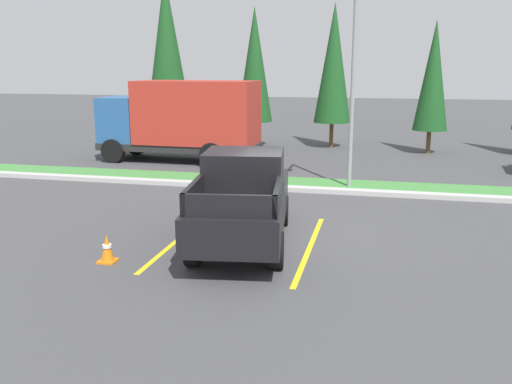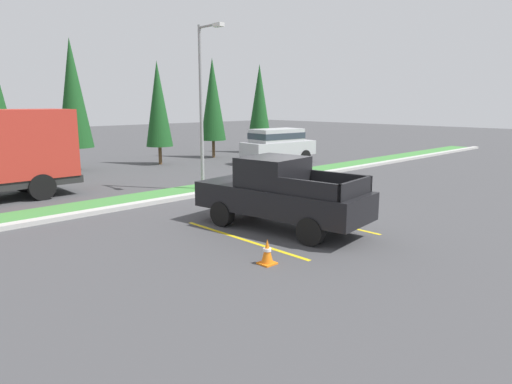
# 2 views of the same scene
# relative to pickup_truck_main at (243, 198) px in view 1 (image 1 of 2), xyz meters

# --- Properties ---
(ground_plane) EXTENTS (120.00, 120.00, 0.00)m
(ground_plane) POSITION_rel_pickup_truck_main_xyz_m (0.98, 0.48, -1.04)
(ground_plane) COLOR #424244
(parking_line_near) EXTENTS (0.12, 4.80, 0.01)m
(parking_line_near) POSITION_rel_pickup_truck_main_xyz_m (-1.54, -0.05, -1.04)
(parking_line_near) COLOR yellow
(parking_line_near) RESTS_ON ground
(parking_line_far) EXTENTS (0.12, 4.80, 0.01)m
(parking_line_far) POSITION_rel_pickup_truck_main_xyz_m (1.56, -0.05, -1.04)
(parking_line_far) COLOR yellow
(parking_line_far) RESTS_ON ground
(curb_strip) EXTENTS (56.00, 0.40, 0.15)m
(curb_strip) POSITION_rel_pickup_truck_main_xyz_m (0.98, 5.48, -0.97)
(curb_strip) COLOR #B2B2AD
(curb_strip) RESTS_ON ground
(grass_median) EXTENTS (56.00, 1.80, 0.06)m
(grass_median) POSITION_rel_pickup_truck_main_xyz_m (0.98, 6.58, -1.01)
(grass_median) COLOR #42843D
(grass_median) RESTS_ON ground
(pickup_truck_main) EXTENTS (2.61, 5.44, 2.10)m
(pickup_truck_main) POSITION_rel_pickup_truck_main_xyz_m (0.00, 0.00, 0.00)
(pickup_truck_main) COLOR black
(pickup_truck_main) RESTS_ON ground
(cargo_truck_distant) EXTENTS (6.84, 2.60, 3.40)m
(cargo_truck_distant) POSITION_rel_pickup_truck_main_xyz_m (-5.26, 10.14, 0.81)
(cargo_truck_distant) COLOR black
(cargo_truck_distant) RESTS_ON ground
(street_light) EXTENTS (0.24, 1.49, 6.69)m
(street_light) POSITION_rel_pickup_truck_main_xyz_m (2.03, 6.22, 2.85)
(street_light) COLOR gray
(street_light) RESTS_ON ground
(cypress_tree_leftmost) EXTENTS (2.22, 2.22, 8.52)m
(cypress_tree_leftmost) POSITION_rel_pickup_truck_main_xyz_m (-7.82, 15.01, 3.98)
(cypress_tree_leftmost) COLOR brown
(cypress_tree_leftmost) RESTS_ON ground
(cypress_tree_left_inner) EXTENTS (1.79, 1.79, 6.88)m
(cypress_tree_left_inner) POSITION_rel_pickup_truck_main_xyz_m (-3.35, 15.45, 3.01)
(cypress_tree_left_inner) COLOR brown
(cypress_tree_left_inner) RESTS_ON ground
(cypress_tree_center) EXTENTS (1.82, 1.82, 7.00)m
(cypress_tree_center) POSITION_rel_pickup_truck_main_xyz_m (0.56, 15.65, 3.08)
(cypress_tree_center) COLOR brown
(cypress_tree_center) RESTS_ON ground
(cypress_tree_right_inner) EXTENTS (1.57, 1.57, 6.04)m
(cypress_tree_right_inner) POSITION_rel_pickup_truck_main_xyz_m (5.18, 14.73, 2.52)
(cypress_tree_right_inner) COLOR brown
(cypress_tree_right_inner) RESTS_ON ground
(traffic_cone) EXTENTS (0.36, 0.36, 0.60)m
(traffic_cone) POSITION_rel_pickup_truck_main_xyz_m (-2.43, -1.91, -0.75)
(traffic_cone) COLOR orange
(traffic_cone) RESTS_ON ground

